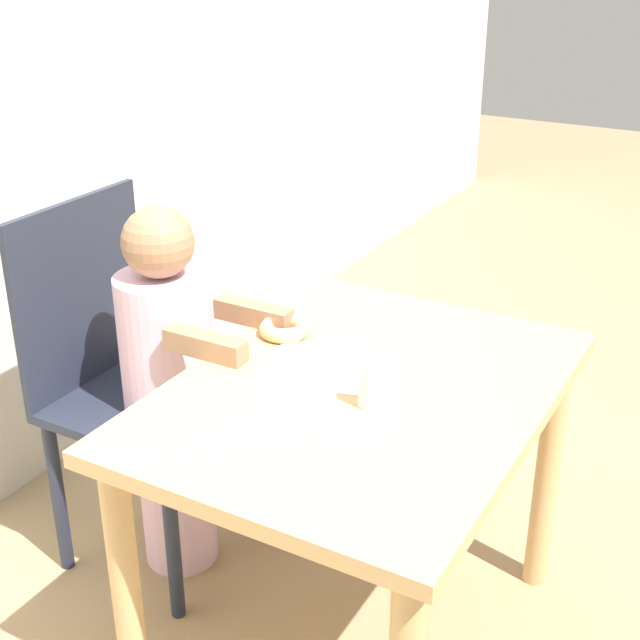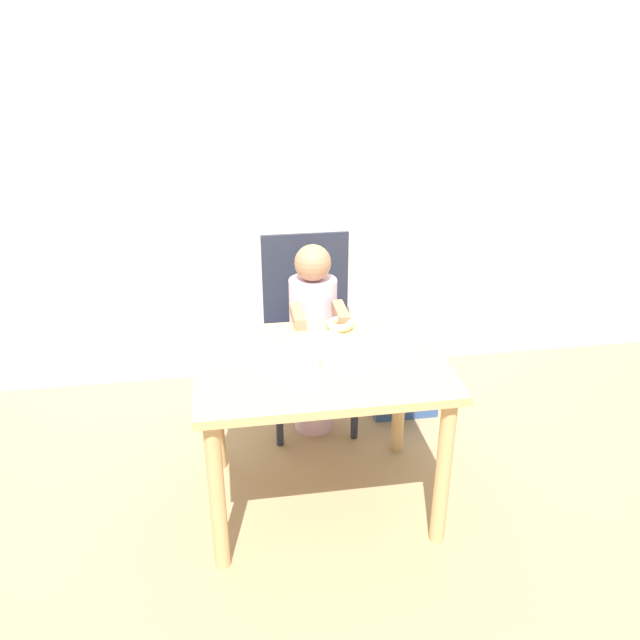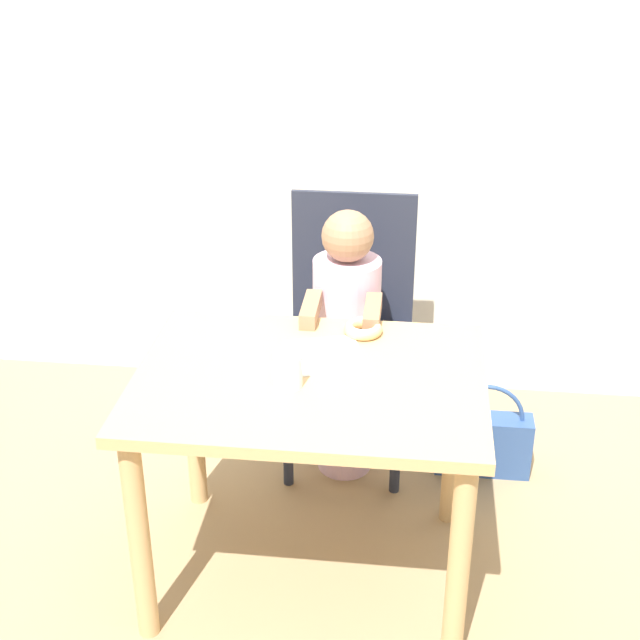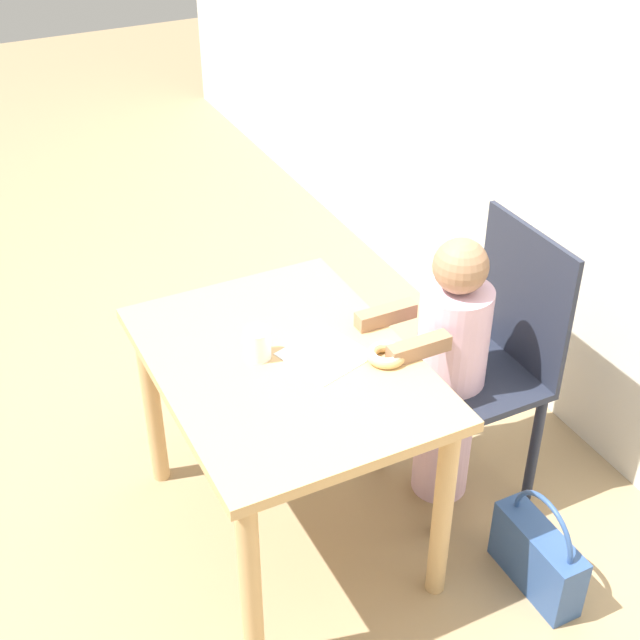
{
  "view_description": "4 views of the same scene",
  "coord_description": "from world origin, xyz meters",
  "px_view_note": "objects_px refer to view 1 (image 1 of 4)",
  "views": [
    {
      "loc": [
        -1.46,
        -0.72,
        1.59
      ],
      "look_at": [
        0.02,
        0.11,
        0.82
      ],
      "focal_mm": 50.0,
      "sensor_mm": 36.0,
      "label": 1
    },
    {
      "loc": [
        -0.34,
        -2.13,
        1.87
      ],
      "look_at": [
        0.02,
        0.11,
        0.82
      ],
      "focal_mm": 35.0,
      "sensor_mm": 36.0,
      "label": 2
    },
    {
      "loc": [
        0.27,
        -2.13,
        1.95
      ],
      "look_at": [
        0.02,
        0.11,
        0.82
      ],
      "focal_mm": 50.0,
      "sensor_mm": 36.0,
      "label": 3
    },
    {
      "loc": [
        1.92,
        -0.84,
        2.26
      ],
      "look_at": [
        0.02,
        0.11,
        0.82
      ],
      "focal_mm": 50.0,
      "sensor_mm": 36.0,
      "label": 4
    }
  ],
  "objects_px": {
    "child_figure": "(171,393)",
    "chair": "(130,381)",
    "handbag": "(271,428)",
    "cup": "(378,384)",
    "donut": "(284,328)"
  },
  "relations": [
    {
      "from": "child_figure",
      "to": "chair",
      "type": "bearing_deg",
      "value": 90.0
    },
    {
      "from": "child_figure",
      "to": "cup",
      "type": "bearing_deg",
      "value": -99.74
    },
    {
      "from": "cup",
      "to": "donut",
      "type": "bearing_deg",
      "value": 61.17
    },
    {
      "from": "chair",
      "to": "cup",
      "type": "height_order",
      "value": "chair"
    },
    {
      "from": "child_figure",
      "to": "donut",
      "type": "bearing_deg",
      "value": -75.38
    },
    {
      "from": "donut",
      "to": "cup",
      "type": "distance_m",
      "value": 0.38
    },
    {
      "from": "handbag",
      "to": "cup",
      "type": "height_order",
      "value": "cup"
    },
    {
      "from": "handbag",
      "to": "cup",
      "type": "distance_m",
      "value": 1.08
    },
    {
      "from": "child_figure",
      "to": "handbag",
      "type": "height_order",
      "value": "child_figure"
    },
    {
      "from": "handbag",
      "to": "chair",
      "type": "bearing_deg",
      "value": 168.68
    },
    {
      "from": "chair",
      "to": "cup",
      "type": "xyz_separation_m",
      "value": [
        -0.11,
        -0.75,
        0.24
      ]
    },
    {
      "from": "handbag",
      "to": "cup",
      "type": "xyz_separation_m",
      "value": [
        -0.6,
        -0.65,
        0.62
      ]
    },
    {
      "from": "chair",
      "to": "handbag",
      "type": "height_order",
      "value": "chair"
    },
    {
      "from": "child_figure",
      "to": "handbag",
      "type": "distance_m",
      "value": 0.63
    },
    {
      "from": "donut",
      "to": "handbag",
      "type": "relative_size",
      "value": 0.33
    }
  ]
}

